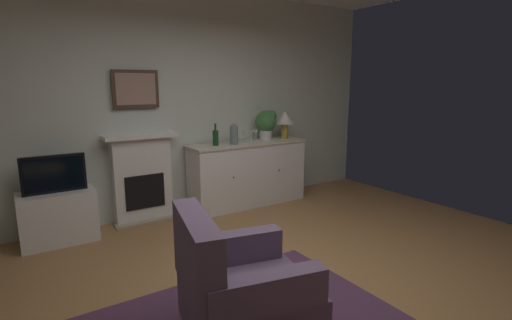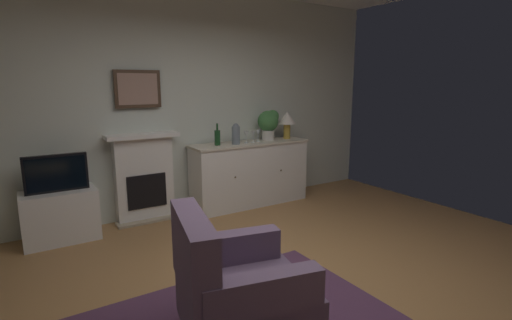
# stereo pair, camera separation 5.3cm
# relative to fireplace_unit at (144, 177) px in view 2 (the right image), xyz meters

# --- Properties ---
(ground_plane) EXTENTS (6.31, 4.99, 0.10)m
(ground_plane) POSITION_rel_fireplace_unit_xyz_m (0.55, -2.34, -0.60)
(ground_plane) COLOR #9E7042
(ground_plane) RESTS_ON ground
(wall_rear) EXTENTS (6.31, 0.06, 2.90)m
(wall_rear) POSITION_rel_fireplace_unit_xyz_m (0.55, 0.13, 0.90)
(wall_rear) COLOR silver
(wall_rear) RESTS_ON ground_plane
(fireplace_unit) EXTENTS (0.87, 0.30, 1.10)m
(fireplace_unit) POSITION_rel_fireplace_unit_xyz_m (0.00, 0.00, 0.00)
(fireplace_unit) COLOR white
(fireplace_unit) RESTS_ON ground_plane
(framed_picture) EXTENTS (0.55, 0.04, 0.45)m
(framed_picture) POSITION_rel_fireplace_unit_xyz_m (-0.00, 0.05, 1.08)
(framed_picture) COLOR #473323
(sideboard_cabinet) EXTENTS (1.71, 0.49, 0.90)m
(sideboard_cabinet) POSITION_rel_fireplace_unit_xyz_m (1.44, -0.18, -0.10)
(sideboard_cabinet) COLOR white
(sideboard_cabinet) RESTS_ON ground_plane
(table_lamp) EXTENTS (0.26, 0.26, 0.40)m
(table_lamp) POSITION_rel_fireplace_unit_xyz_m (2.08, -0.18, 0.63)
(table_lamp) COLOR #B79338
(table_lamp) RESTS_ON sideboard_cabinet
(wine_bottle) EXTENTS (0.08, 0.08, 0.29)m
(wine_bottle) POSITION_rel_fireplace_unit_xyz_m (0.94, -0.18, 0.46)
(wine_bottle) COLOR #193F1E
(wine_bottle) RESTS_ON sideboard_cabinet
(wine_glass_left) EXTENTS (0.07, 0.07, 0.16)m
(wine_glass_left) POSITION_rel_fireplace_unit_xyz_m (1.36, -0.22, 0.47)
(wine_glass_left) COLOR silver
(wine_glass_left) RESTS_ON sideboard_cabinet
(wine_glass_center) EXTENTS (0.07, 0.07, 0.16)m
(wine_glass_center) POSITION_rel_fireplace_unit_xyz_m (1.47, -0.22, 0.47)
(wine_glass_center) COLOR silver
(wine_glass_center) RESTS_ON sideboard_cabinet
(wine_glass_right) EXTENTS (0.07, 0.07, 0.16)m
(wine_glass_right) POSITION_rel_fireplace_unit_xyz_m (1.58, -0.18, 0.47)
(wine_glass_right) COLOR silver
(wine_glass_right) RESTS_ON sideboard_cabinet
(vase_decorative) EXTENTS (0.11, 0.11, 0.28)m
(vase_decorative) POSITION_rel_fireplace_unit_xyz_m (1.19, -0.23, 0.49)
(vase_decorative) COLOR slate
(vase_decorative) RESTS_ON sideboard_cabinet
(tv_cabinet) EXTENTS (0.75, 0.42, 0.56)m
(tv_cabinet) POSITION_rel_fireplace_unit_xyz_m (-0.97, -0.16, -0.27)
(tv_cabinet) COLOR white
(tv_cabinet) RESTS_ON ground_plane
(tv_set) EXTENTS (0.62, 0.07, 0.40)m
(tv_set) POSITION_rel_fireplace_unit_xyz_m (-0.98, -0.19, 0.21)
(tv_set) COLOR black
(tv_set) RESTS_ON tv_cabinet
(potted_plant_small) EXTENTS (0.30, 0.30, 0.43)m
(potted_plant_small) POSITION_rel_fireplace_unit_xyz_m (1.79, -0.13, 0.60)
(potted_plant_small) COLOR beige
(potted_plant_small) RESTS_ON sideboard_cabinet
(armchair) EXTENTS (0.95, 0.92, 0.92)m
(armchair) POSITION_rel_fireplace_unit_xyz_m (-0.19, -2.65, -0.17)
(armchair) COLOR #604C66
(armchair) RESTS_ON ground_plane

